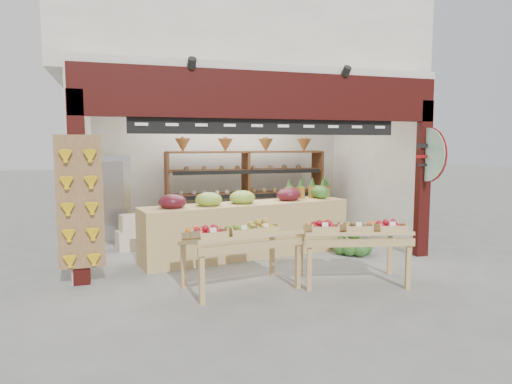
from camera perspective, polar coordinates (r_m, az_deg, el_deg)
The scene contains 11 objects.
ground at distance 8.18m, azimuth -0.60°, elevation -7.62°, with size 60.00×60.00×0.00m, color slate.
shop_structure at distance 9.71m, azimuth -3.49°, elevation 17.85°, with size 6.36×5.12×5.40m.
banana_board at distance 6.51m, azimuth -21.14°, elevation -1.54°, with size 0.60×0.15×1.80m.
gift_sign at distance 8.19m, azimuth 20.65°, elevation 4.39°, with size 0.04×0.93×0.92m.
back_shelving at distance 9.65m, azimuth -1.27°, elevation 1.75°, with size 3.36×0.55×2.04m.
refrigerator at distance 9.35m, azimuth -17.89°, elevation -0.87°, with size 0.66×0.66×1.71m, color silver.
cardboard_stack at distance 8.78m, azimuth -14.12°, elevation -5.26°, with size 1.02×0.80×0.65m.
mid_counter at distance 7.87m, azimuth -1.09°, elevation -4.40°, with size 3.75×1.34×1.14m.
display_table_left at distance 6.04m, azimuth -2.92°, elevation -5.38°, with size 1.59×1.06×0.96m.
display_table_right at distance 6.48m, azimuth 11.98°, elevation -4.76°, with size 1.60×1.13×0.94m.
watermelon_pile at distance 8.22m, azimuth 11.98°, elevation -6.46°, with size 0.66×0.66×0.51m.
Camera 1 is at (-2.27, -7.62, 1.92)m, focal length 32.00 mm.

